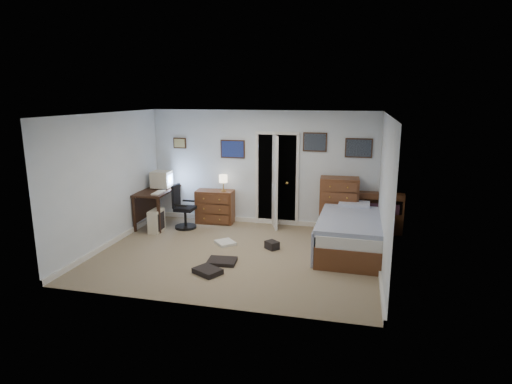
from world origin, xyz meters
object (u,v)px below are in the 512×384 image
computer_desk (155,197)px  office_chair (183,211)px  bed (350,233)px  low_dresser (215,207)px  tall_dresser (339,205)px

computer_desk → office_chair: bearing=-15.5°
office_chair → bed: (3.54, -0.55, -0.03)m
bed → low_dresser: bearing=161.3°
computer_desk → bed: (4.28, -0.72, -0.27)m
tall_dresser → computer_desk: bearing=-178.0°
computer_desk → tall_dresser: size_ratio=1.20×
office_chair → computer_desk: bearing=166.4°
office_chair → low_dresser: 0.78m
office_chair → bed: 3.59m
computer_desk → tall_dresser: tall_dresser is taller
tall_dresser → bed: bearing=-78.6°
tall_dresser → bed: (0.28, -1.08, -0.24)m
office_chair → low_dresser: bearing=44.8°
computer_desk → bed: 4.35m
low_dresser → bed: (3.00, -1.11, -0.03)m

